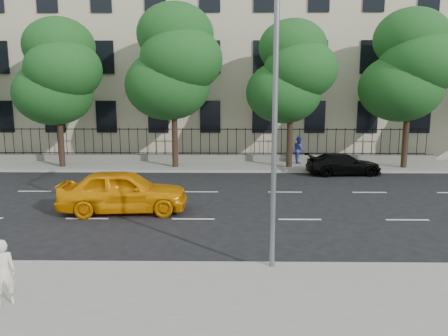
% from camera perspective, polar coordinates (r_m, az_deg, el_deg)
% --- Properties ---
extents(ground, '(120.00, 120.00, 0.00)m').
position_cam_1_polar(ground, '(14.15, -4.92, -9.56)').
color(ground, black).
rests_on(ground, ground).
extents(near_sidewalk, '(60.00, 4.00, 0.15)m').
position_cam_1_polar(near_sidewalk, '(10.46, -7.18, -16.48)').
color(near_sidewalk, gray).
rests_on(near_sidewalk, ground).
extents(far_sidewalk, '(60.00, 4.00, 0.15)m').
position_cam_1_polar(far_sidewalk, '(27.70, -2.05, 0.30)').
color(far_sidewalk, gray).
rests_on(far_sidewalk, ground).
extents(lane_markings, '(49.60, 4.62, 0.01)m').
position_cam_1_polar(lane_markings, '(18.68, -3.47, -4.68)').
color(lane_markings, silver).
rests_on(lane_markings, ground).
extents(masonry_building, '(34.60, 12.11, 18.50)m').
position_cam_1_polar(masonry_building, '(36.50, -1.41, 16.72)').
color(masonry_building, beige).
rests_on(masonry_building, ground).
extents(iron_fence, '(30.00, 0.50, 2.20)m').
position_cam_1_polar(iron_fence, '(29.29, -1.89, 1.96)').
color(iron_fence, slate).
rests_on(iron_fence, far_sidewalk).
extents(street_light, '(0.25, 3.32, 8.05)m').
position_cam_1_polar(street_light, '(11.56, 6.49, 12.02)').
color(street_light, slate).
rests_on(street_light, near_sidewalk).
extents(tree_b, '(5.53, 5.12, 8.97)m').
position_cam_1_polar(tree_b, '(28.59, -20.83, 11.57)').
color(tree_b, '#382619').
rests_on(tree_b, far_sidewalk).
extents(tree_c, '(5.89, 5.50, 9.80)m').
position_cam_1_polar(tree_c, '(26.89, -6.51, 13.50)').
color(tree_c, '#382619').
rests_on(tree_c, far_sidewalk).
extents(tree_d, '(5.34, 4.94, 8.84)m').
position_cam_1_polar(tree_d, '(26.90, 8.83, 12.22)').
color(tree_d, '#382619').
rests_on(tree_d, far_sidewalk).
extents(tree_e, '(5.71, 5.31, 9.46)m').
position_cam_1_polar(tree_e, '(28.72, 23.14, 12.12)').
color(tree_e, '#382619').
rests_on(tree_e, far_sidewalk).
extents(yellow_taxi, '(5.14, 2.40, 1.70)m').
position_cam_1_polar(yellow_taxi, '(17.66, -12.98, -2.95)').
color(yellow_taxi, '#F99A07').
rests_on(yellow_taxi, ground).
extents(black_sedan, '(4.38, 2.07, 1.23)m').
position_cam_1_polar(black_sedan, '(25.93, 15.34, 0.50)').
color(black_sedan, black).
rests_on(black_sedan, ground).
extents(woman_near, '(0.64, 0.57, 1.48)m').
position_cam_1_polar(woman_near, '(10.75, -26.95, -12.05)').
color(woman_near, white).
rests_on(woman_near, near_sidewalk).
extents(pedestrian_far, '(0.68, 0.86, 1.73)m').
position_cam_1_polar(pedestrian_far, '(28.62, 9.80, 2.37)').
color(pedestrian_far, '#304097').
rests_on(pedestrian_far, far_sidewalk).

